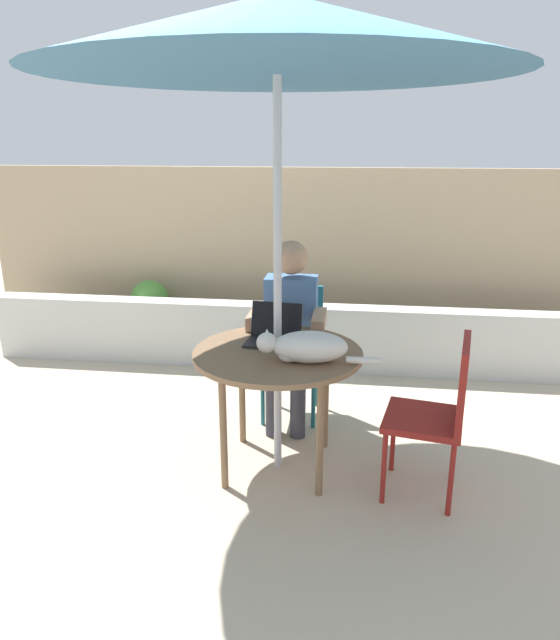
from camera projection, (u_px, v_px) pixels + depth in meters
name	position (u px, v px, depth m)	size (l,w,h in m)	color
ground_plane	(278.00, 465.00, 3.48)	(14.00, 14.00, 0.00)	#BCAD93
fence_back	(309.00, 260.00, 5.23)	(5.92, 0.08, 1.62)	tan
planter_wall_low	(303.00, 337.00, 4.87)	(5.33, 0.20, 0.55)	beige
patio_table	(278.00, 362.00, 3.28)	(0.95, 0.95, 0.73)	brown
patio_umbrella	(277.00, 34.00, 2.78)	(2.39, 2.39, 2.51)	#B7B7BC
chair_occupied	(292.00, 340.00, 4.03)	(0.40, 0.40, 0.89)	#1E606B
chair_empty	(441.00, 406.00, 3.05)	(0.47, 0.47, 0.89)	maroon
person_seated	(290.00, 324.00, 3.83)	(0.48, 0.48, 1.23)	#4C72A5
laptop	(275.00, 331.00, 3.40)	(0.32, 0.28, 0.21)	black
cat	(305.00, 347.00, 3.08)	(0.65, 0.23, 0.17)	silver
potted_plant_near_fence	(151.00, 313.00, 5.28)	(0.35, 0.35, 0.65)	#33383D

